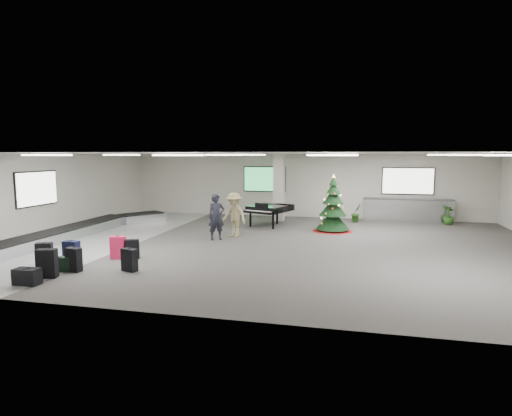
% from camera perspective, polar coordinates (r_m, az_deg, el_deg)
% --- Properties ---
extents(ground, '(18.00, 18.00, 0.00)m').
position_cam_1_polar(ground, '(15.11, 3.10, -4.92)').
color(ground, '#3D3A38').
rests_on(ground, ground).
extents(room_envelope, '(18.02, 14.02, 3.21)m').
position_cam_1_polar(room_envelope, '(15.52, 2.20, 4.10)').
color(room_envelope, beige).
rests_on(room_envelope, ground).
extents(baggage_carousel, '(2.28, 9.71, 0.43)m').
position_cam_1_polar(baggage_carousel, '(18.05, -22.30, -2.78)').
color(baggage_carousel, silver).
rests_on(baggage_carousel, ground).
extents(service_counter, '(4.05, 0.65, 1.08)m').
position_cam_1_polar(service_counter, '(21.50, 19.53, -0.24)').
color(service_counter, silver).
rests_on(service_counter, ground).
extents(suitcase_0, '(0.54, 0.39, 0.77)m').
position_cam_1_polar(suitcase_0, '(12.31, -26.10, -6.65)').
color(suitcase_0, black).
rests_on(suitcase_0, ground).
extents(suitcase_1, '(0.45, 0.29, 0.67)m').
position_cam_1_polar(suitcase_1, '(12.67, -23.12, -6.35)').
color(suitcase_1, black).
rests_on(suitcase_1, ground).
extents(pink_suitcase, '(0.47, 0.32, 0.70)m').
position_cam_1_polar(pink_suitcase, '(13.74, -17.90, -5.02)').
color(pink_suitcase, '#F01F52').
rests_on(pink_suitcase, ground).
extents(suitcase_3, '(0.45, 0.36, 0.61)m').
position_cam_1_polar(suitcase_3, '(13.62, -16.13, -5.26)').
color(suitcase_3, black).
rests_on(suitcase_3, ground).
extents(navy_suitcase, '(0.45, 0.28, 0.70)m').
position_cam_1_polar(navy_suitcase, '(13.51, -23.38, -5.48)').
color(navy_suitcase, black).
rests_on(navy_suitcase, ground).
extents(suitcase_5, '(0.49, 0.38, 0.67)m').
position_cam_1_polar(suitcase_5, '(13.73, -26.38, -5.50)').
color(suitcase_5, black).
rests_on(suitcase_5, ground).
extents(green_duffel, '(0.64, 0.46, 0.40)m').
position_cam_1_polar(green_duffel, '(12.88, -24.59, -6.81)').
color(green_duffel, black).
rests_on(green_duffel, ground).
extents(suitcase_7, '(0.47, 0.34, 0.64)m').
position_cam_1_polar(suitcase_7, '(12.19, -16.52, -6.65)').
color(suitcase_7, black).
rests_on(suitcase_7, ground).
extents(black_duffel, '(0.62, 0.36, 0.42)m').
position_cam_1_polar(black_duffel, '(11.92, -28.22, -8.06)').
color(black_duffel, black).
rests_on(black_duffel, ground).
extents(christmas_tree, '(1.66, 1.66, 2.37)m').
position_cam_1_polar(christmas_tree, '(17.92, 10.21, -0.49)').
color(christmas_tree, maroon).
rests_on(christmas_tree, ground).
extents(grand_piano, '(2.00, 2.27, 1.08)m').
position_cam_1_polar(grand_piano, '(18.91, 1.73, -0.10)').
color(grand_piano, black).
rests_on(grand_piano, ground).
extents(traveler_a, '(0.75, 0.69, 1.71)m').
position_cam_1_polar(traveler_a, '(15.89, -5.31, -1.20)').
color(traveler_a, black).
rests_on(traveler_a, ground).
extents(traveler_b, '(1.26, 1.04, 1.70)m').
position_cam_1_polar(traveler_b, '(16.47, -2.93, -0.91)').
color(traveler_b, '#9A895F').
rests_on(traveler_b, ground).
extents(potted_plant_left, '(0.61, 0.62, 0.88)m').
position_cam_1_polar(potted_plant_left, '(20.54, 13.20, -0.65)').
color(potted_plant_left, '#193A12').
rests_on(potted_plant_left, ground).
extents(potted_plant_right, '(0.68, 0.68, 0.86)m').
position_cam_1_polar(potted_plant_right, '(21.17, 24.31, -0.90)').
color(potted_plant_right, '#193A12').
rests_on(potted_plant_right, ground).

